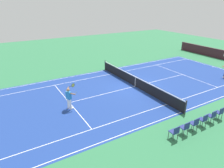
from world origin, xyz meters
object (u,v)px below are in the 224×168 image
object	(u,v)px
spectator_chair_1	(212,116)
spectator_chair_2	(203,119)
tennis_net	(135,81)
tennis_player_near	(69,97)
spectator_chair_0	(220,112)
spectator_chair_5	(175,132)
spectator_chair_4	(185,127)
spectator_chair_3	(195,123)
tennis_ball	(76,92)

from	to	relation	value
spectator_chair_1	spectator_chair_2	xyz separation A→B (m)	(0.84, 0.00, 0.00)
tennis_net	tennis_player_near	bearing A→B (deg)	7.87
spectator_chair_0	spectator_chair_5	distance (m)	4.21
tennis_player_near	tennis_net	bearing A→B (deg)	-172.13
tennis_player_near	spectator_chair_1	bearing A→B (deg)	138.48
spectator_chair_5	spectator_chair_4	bearing A→B (deg)	180.00
spectator_chair_0	spectator_chair_1	xyz separation A→B (m)	(0.84, 0.00, 0.00)
spectator_chair_3	spectator_chair_4	distance (m)	0.84
spectator_chair_2	tennis_ball	bearing A→B (deg)	-60.50
spectator_chair_3	spectator_chair_4	xyz separation A→B (m)	(0.84, 0.00, 0.00)
spectator_chair_0	spectator_chair_2	distance (m)	1.68
spectator_chair_2	spectator_chair_4	bearing A→B (deg)	0.00
spectator_chair_2	spectator_chair_4	distance (m)	1.68
tennis_ball	spectator_chair_5	world-z (taller)	spectator_chair_5
tennis_player_near	spectator_chair_0	world-z (taller)	tennis_player_near
spectator_chair_3	spectator_chair_4	world-z (taller)	same
spectator_chair_1	spectator_chair_4	xyz separation A→B (m)	(2.53, 0.00, 0.00)
spectator_chair_0	spectator_chair_3	xyz separation A→B (m)	(2.53, 0.00, 0.00)
spectator_chair_2	spectator_chair_4	world-z (taller)	same
spectator_chair_4	spectator_chair_5	bearing A→B (deg)	0.00
spectator_chair_1	spectator_chair_5	xyz separation A→B (m)	(3.37, 0.00, 0.00)
tennis_player_near	spectator_chair_4	size ratio (longest dim) A/B	1.93
spectator_chair_1	spectator_chair_3	bearing A→B (deg)	0.00
spectator_chair_3	tennis_net	bearing A→B (deg)	-98.18
tennis_net	spectator_chair_0	world-z (taller)	tennis_net
tennis_net	spectator_chair_2	distance (m)	7.39
tennis_net	spectator_chair_0	xyz separation A→B (m)	(-1.47, 7.39, 0.03)
spectator_chair_5	tennis_player_near	bearing A→B (deg)	-58.69
tennis_player_near	tennis_ball	size ratio (longest dim) A/B	25.71
tennis_net	spectator_chair_4	size ratio (longest dim) A/B	13.30
spectator_chair_1	spectator_chair_4	bearing A→B (deg)	0.00
spectator_chair_0	spectator_chair_4	distance (m)	3.37
spectator_chair_1	spectator_chair_5	distance (m)	3.37
tennis_net	tennis_player_near	world-z (taller)	tennis_player_near
tennis_player_near	spectator_chair_2	bearing A→B (deg)	134.98
tennis_net	spectator_chair_2	size ratio (longest dim) A/B	13.30
spectator_chair_0	spectator_chair_2	size ratio (longest dim) A/B	1.00
tennis_net	spectator_chair_0	size ratio (longest dim) A/B	13.30
spectator_chair_2	spectator_chair_3	xyz separation A→B (m)	(0.84, 0.00, 0.00)
spectator_chair_0	spectator_chair_4	xyz separation A→B (m)	(3.37, 0.00, 0.00)
tennis_ball	spectator_chair_4	size ratio (longest dim) A/B	0.08
spectator_chair_0	spectator_chair_1	bearing A→B (deg)	0.00
tennis_net	tennis_ball	distance (m)	5.48
spectator_chair_1	spectator_chair_5	world-z (taller)	same
spectator_chair_0	spectator_chair_1	distance (m)	0.84
tennis_player_near	spectator_chair_4	xyz separation A→B (m)	(-4.77, 6.46, -0.41)
spectator_chair_0	tennis_net	bearing A→B (deg)	-78.78
tennis_player_near	spectator_chair_3	size ratio (longest dim) A/B	1.93
tennis_ball	spectator_chair_0	bearing A→B (deg)	127.06
spectator_chair_3	tennis_player_near	bearing A→B (deg)	-49.01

